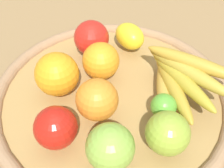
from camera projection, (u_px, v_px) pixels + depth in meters
The scene contains 12 objects.
ground_plane at pixel (112, 102), 0.59m from camera, with size 2.40×2.40×0.00m, color olive.
basket at pixel (112, 97), 0.58m from camera, with size 0.47×0.47×0.03m.
lime_0 at pixel (164, 106), 0.51m from camera, with size 0.05×0.05×0.05m, color #57A232.
orange_2 at pixel (101, 61), 0.57m from camera, with size 0.07×0.07×0.07m, color orange.
banana_bunch at pixel (180, 79), 0.54m from camera, with size 0.18×0.17×0.07m.
apple_3 at pixel (168, 133), 0.46m from camera, with size 0.07×0.07×0.07m, color #8BA734.
orange_0 at pixel (97, 100), 0.50m from camera, with size 0.07×0.07×0.07m, color orange.
apple_2 at pixel (56, 128), 0.47m from camera, with size 0.07×0.07×0.07m, color #B71910.
apple_0 at pixel (91, 38), 0.62m from camera, with size 0.07×0.07×0.07m, color red.
apple_1 at pixel (110, 147), 0.44m from camera, with size 0.08×0.08×0.08m, color #83AD3F.
orange_1 at pixel (57, 74), 0.54m from camera, with size 0.08×0.08×0.08m, color orange.
lemon_0 at pixel (130, 36), 0.65m from camera, with size 0.07×0.05×0.05m, color yellow.
Camera 1 is at (-0.37, 0.10, 0.45)m, focal length 47.45 mm.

